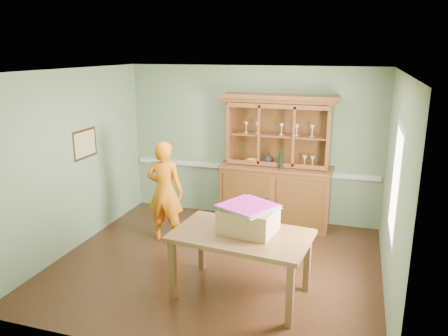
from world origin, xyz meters
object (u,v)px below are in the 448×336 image
(china_hutch, at_px, (276,180))
(dining_table, at_px, (241,241))
(cardboard_box, at_px, (248,220))
(person, at_px, (165,192))

(china_hutch, xyz_separation_m, dining_table, (0.03, -2.40, -0.07))
(dining_table, xyz_separation_m, cardboard_box, (0.07, 0.09, 0.25))
(china_hutch, xyz_separation_m, cardboard_box, (0.10, -2.31, 0.18))
(china_hutch, xyz_separation_m, person, (-1.54, -1.19, 0.02))
(dining_table, bearing_deg, china_hutch, 96.81)
(dining_table, relative_size, person, 1.07)
(cardboard_box, distance_m, person, 1.99)
(dining_table, relative_size, cardboard_box, 2.71)
(person, bearing_deg, china_hutch, -146.14)
(dining_table, distance_m, cardboard_box, 0.27)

